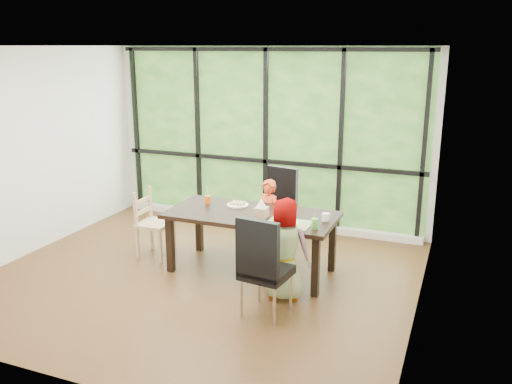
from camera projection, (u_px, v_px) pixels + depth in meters
ground at (201, 277)px, 6.45m from camera, size 5.00×5.00×0.00m
back_wall at (267, 138)px, 8.11m from camera, size 5.00×0.00×5.00m
foliage_backdrop at (266, 138)px, 8.09m from camera, size 4.80×0.02×2.65m
window_mullions at (266, 138)px, 8.05m from camera, size 4.80×0.06×2.65m
window_sill at (264, 221)px, 8.36m from camera, size 4.80×0.12×0.10m
dining_table at (251, 242)px, 6.54m from camera, size 2.12×1.14×0.75m
chair_window_leather at (275, 208)px, 7.36m from camera, size 0.54×0.54×1.08m
chair_interior_leather at (267, 265)px, 5.44m from camera, size 0.51×0.51×1.08m
chair_end_beech at (155, 224)px, 6.99m from camera, size 0.41×0.43×0.90m
child_toddler at (268, 218)px, 7.02m from camera, size 0.44×0.37×1.03m
child_older at (284, 249)px, 5.79m from camera, size 0.60×0.43×1.14m
placemat at (289, 223)px, 6.05m from camera, size 0.51×0.37×0.01m
plate_far at (238, 205)px, 6.74m from camera, size 0.27×0.27×0.02m
plate_near at (288, 223)px, 6.07m from camera, size 0.23×0.23×0.01m
orange_cup at (208, 200)px, 6.81m from camera, size 0.07×0.07×0.10m
green_cup at (315, 224)px, 5.88m from camera, size 0.07×0.07×0.12m
white_mug at (326, 217)px, 6.15m from camera, size 0.09×0.09×0.09m
tissue_box at (261, 212)px, 6.26m from camera, size 0.15×0.15×0.13m
crepe_rolls_far at (238, 203)px, 6.73m from camera, size 0.20×0.12×0.04m
crepe_rolls_near at (288, 221)px, 6.06m from camera, size 0.10×0.12×0.04m
straw_white at (207, 193)px, 6.78m from camera, size 0.01×0.04×0.20m
straw_pink at (315, 215)px, 5.85m from camera, size 0.01×0.04×0.20m
tissue at (261, 203)px, 6.23m from camera, size 0.12×0.12×0.11m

